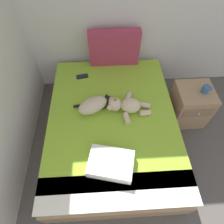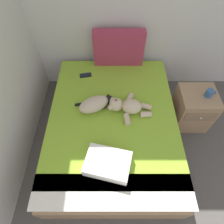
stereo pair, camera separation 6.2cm
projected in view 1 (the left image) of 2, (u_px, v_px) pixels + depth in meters
bed at (112, 127)px, 2.28m from camera, size 1.45×1.90×0.49m
patterned_cushion at (114, 48)px, 2.40m from camera, size 0.64×0.12×0.47m
cat at (94, 105)px, 2.07m from camera, size 0.44×0.33×0.15m
teddy_bear at (126, 106)px, 2.07m from camera, size 0.49×0.43×0.16m
cell_phone at (82, 76)px, 2.43m from camera, size 0.16×0.10×0.01m
throw_pillow at (111, 164)px, 1.70m from camera, size 0.45×0.36×0.11m
nightstand at (190, 105)px, 2.44m from camera, size 0.43×0.44×0.53m
mug at (206, 89)px, 2.18m from camera, size 0.12×0.08×0.09m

